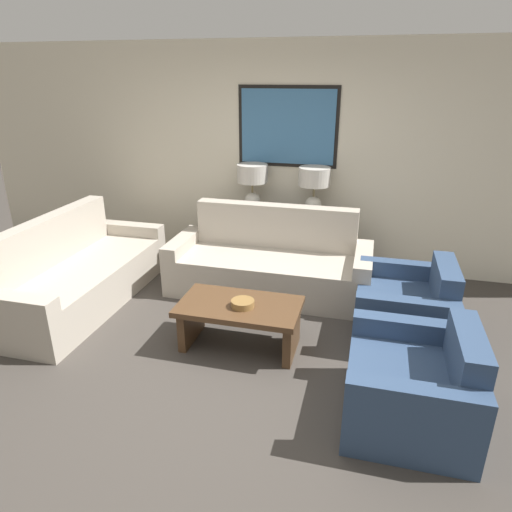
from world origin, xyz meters
name	(u,v)px	position (x,y,z in m)	size (l,w,h in m)	color
ground_plane	(224,375)	(0.00, 0.00, 0.00)	(20.00, 20.00, 0.00)	#3D3833
back_wall	(288,158)	(0.00, 2.54, 1.33)	(8.33, 0.12, 2.65)	beige
console_table	(281,241)	(0.00, 2.27, 0.37)	(1.29, 0.39, 0.73)	black
table_lamp_left	(252,179)	(-0.37, 2.27, 1.11)	(0.37, 0.37, 0.56)	silver
table_lamp_right	(314,183)	(0.37, 2.27, 1.11)	(0.37, 0.37, 0.56)	silver
couch_by_back_wall	(270,265)	(0.00, 1.64, 0.30)	(2.19, 0.86, 0.91)	#ADA393
couch_by_side	(79,275)	(-1.89, 0.87, 0.30)	(0.86, 2.19, 0.91)	#ADA393
coffee_table	(240,316)	(0.00, 0.45, 0.30)	(1.06, 0.60, 0.42)	#4C331E
decorative_bowl	(243,303)	(0.04, 0.41, 0.45)	(0.20, 0.20, 0.06)	olive
armchair_near_back_wall	(406,309)	(1.43, 1.03, 0.26)	(0.84, 0.96, 0.73)	navy
armchair_near_camera	(413,387)	(1.43, -0.13, 0.26)	(0.84, 0.96, 0.73)	navy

